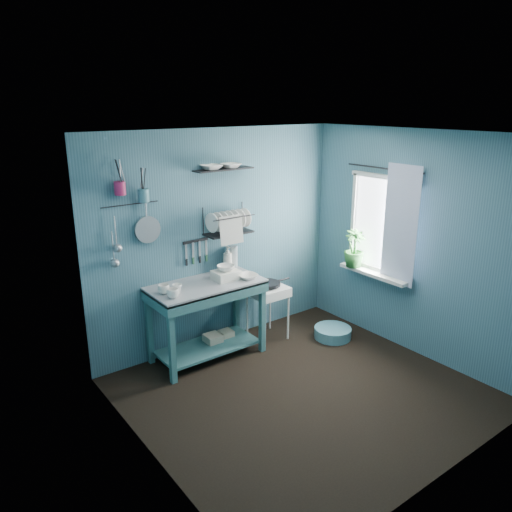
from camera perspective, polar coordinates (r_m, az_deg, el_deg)
floor at (r=5.16m, az=5.41°, el=-15.24°), size 3.20×3.20×0.00m
ceiling at (r=4.36m, az=6.36°, el=13.66°), size 3.20×3.20×0.00m
wall_back at (r=5.75m, az=-4.29°, el=1.92°), size 3.20×0.00×3.20m
wall_front at (r=3.74m, az=21.70°, el=-7.98°), size 3.20×0.00×3.20m
wall_left at (r=3.78m, az=-12.46°, el=-6.79°), size 0.00×3.00×3.00m
wall_right at (r=5.77m, az=17.65°, el=1.21°), size 0.00×3.00×3.00m
work_counter at (r=5.60m, az=-5.62°, el=-7.37°), size 1.28×0.70×0.88m
mug_left at (r=5.07m, az=-9.48°, el=-4.23°), size 0.12×0.12×0.10m
mug_mid at (r=5.19m, az=-9.02°, el=-3.69°), size 0.14×0.14×0.09m
mug_right at (r=5.19m, az=-10.50°, el=-3.75°), size 0.17×0.17×0.10m
wash_tub at (r=5.52m, az=-3.45°, el=-2.17°), size 0.28×0.22×0.10m
tub_bowl at (r=5.50m, az=-3.46°, el=-1.38°), size 0.20×0.19×0.06m
soap_bottle at (r=5.75m, az=-3.27°, el=-0.32°), size 0.12×0.12×0.30m
water_bottle at (r=5.83m, az=-2.56°, el=-0.18°), size 0.09×0.09×0.28m
counter_bowl at (r=5.54m, az=-0.97°, el=-2.35°), size 0.22×0.22×0.05m
hotplate_stand at (r=6.06m, az=1.33°, el=-6.45°), size 0.48×0.48×0.66m
frying_pan at (r=5.92m, az=1.35°, el=-3.18°), size 0.30×0.30×0.03m
knife_strip at (r=5.56m, az=-6.93°, el=1.73°), size 0.32×0.03×0.03m
dish_rack at (r=5.61m, az=-3.16°, el=4.12°), size 0.57×0.29×0.32m
upper_shelf at (r=5.52m, az=-3.71°, el=9.85°), size 0.70×0.19×0.01m
shelf_bowl_left at (r=5.43m, az=-5.13°, el=9.98°), size 0.23×0.23×0.05m
shelf_bowl_right at (r=5.58m, az=-2.89°, el=9.45°), size 0.23×0.23×0.05m
utensil_cup_magenta at (r=5.01m, az=-15.29°, el=7.48°), size 0.11×0.11×0.13m
utensil_cup_teal at (r=5.12m, az=-12.74°, el=6.76°), size 0.11×0.11×0.13m
colander at (r=5.23m, az=-12.28°, el=2.97°), size 0.28×0.03×0.28m
ladle_outer at (r=5.11m, az=-15.77°, el=2.76°), size 0.01×0.01×0.30m
ladle_inner at (r=5.13m, az=-16.05°, el=1.07°), size 0.01×0.01×0.30m
hook_rail at (r=5.13m, az=-14.21°, el=5.74°), size 0.60×0.01×0.01m
window_glass at (r=5.99m, az=14.22°, el=3.53°), size 0.00×1.10×1.10m
windowsill at (r=6.09m, az=13.31°, el=-1.97°), size 0.16×0.95×0.04m
curtain at (r=5.75m, az=16.15°, el=3.33°), size 0.00×1.35×1.35m
curtain_rod at (r=5.84m, az=14.41°, el=9.68°), size 0.02×1.05×0.02m
potted_plant at (r=6.17m, az=11.17°, el=0.84°), size 0.33×0.33×0.46m
storage_tin_large at (r=5.83m, az=-4.94°, el=-9.92°), size 0.18×0.18×0.22m
storage_tin_small at (r=5.95m, az=-3.44°, el=-9.39°), size 0.15×0.15×0.20m
floor_basin at (r=6.23m, az=8.76°, el=-8.65°), size 0.45×0.45×0.13m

